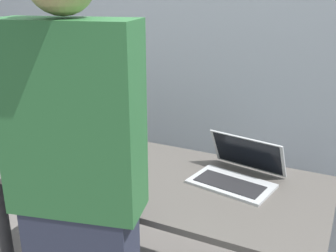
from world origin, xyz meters
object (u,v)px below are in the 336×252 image
(beer_bottle_dark, at_px, (94,130))
(person_figure, at_px, (79,199))
(beer_bottle_amber, at_px, (114,121))
(laptop, at_px, (238,171))

(beer_bottle_dark, bearing_deg, person_figure, -57.02)
(person_figure, bearing_deg, beer_bottle_dark, 122.98)
(beer_bottle_dark, distance_m, person_figure, 0.80)
(beer_bottle_amber, distance_m, beer_bottle_dark, 0.15)
(laptop, relative_size, person_figure, 0.23)
(beer_bottle_amber, bearing_deg, beer_bottle_dark, -104.47)
(laptop, distance_m, person_figure, 0.75)
(beer_bottle_amber, distance_m, person_figure, 0.91)
(beer_bottle_amber, bearing_deg, person_figure, -63.87)
(beer_bottle_amber, height_order, beer_bottle_dark, beer_bottle_amber)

